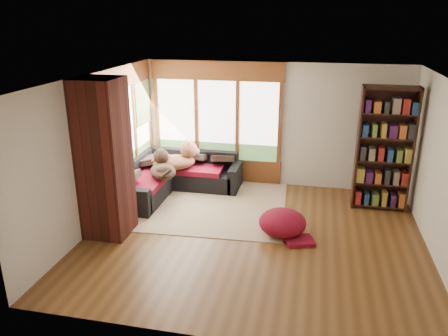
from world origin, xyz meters
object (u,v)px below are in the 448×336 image
at_px(brick_chimney, 104,159).
at_px(bookshelf, 384,149).
at_px(area_rug, 195,203).
at_px(sectional_sofa, 174,176).
at_px(dog_brindle, 162,163).
at_px(dog_tan, 177,154).
at_px(pouf, 283,222).

height_order(brick_chimney, bookshelf, brick_chimney).
distance_m(area_rug, bookshelf, 3.70).
distance_m(sectional_sofa, area_rug, 0.92).
xyz_separation_m(sectional_sofa, bookshelf, (4.09, -0.04, 0.86)).
bearing_deg(sectional_sofa, brick_chimney, -100.20).
bearing_deg(bookshelf, dog_brindle, -173.49).
bearing_deg(dog_tan, dog_brindle, -135.09).
relative_size(brick_chimney, area_rug, 0.74).
xyz_separation_m(pouf, dog_tan, (-2.30, 1.49, 0.56)).
height_order(sectional_sofa, pouf, sectional_sofa).
bearing_deg(dog_brindle, pouf, -138.53).
height_order(pouf, dog_brindle, dog_brindle).
relative_size(pouf, dog_brindle, 0.87).
bearing_deg(brick_chimney, dog_tan, 74.75).
relative_size(brick_chimney, pouf, 3.29).
distance_m(brick_chimney, area_rug, 2.21).
relative_size(sectional_sofa, pouf, 2.78).
height_order(brick_chimney, area_rug, brick_chimney).
distance_m(sectional_sofa, pouf, 2.84).
xyz_separation_m(brick_chimney, dog_tan, (0.55, 2.03, -0.51)).
height_order(area_rug, bookshelf, bookshelf).
bearing_deg(pouf, dog_brindle, 157.75).
relative_size(bookshelf, dog_brindle, 2.55).
bearing_deg(sectional_sofa, area_rug, -42.12).
relative_size(sectional_sofa, bookshelf, 0.95).
height_order(bookshelf, pouf, bookshelf).
xyz_separation_m(area_rug, pouf, (1.78, -0.90, 0.22)).
xyz_separation_m(area_rug, dog_brindle, (-0.66, 0.10, 0.75)).
xyz_separation_m(sectional_sofa, pouf, (2.40, -1.51, -0.08)).
bearing_deg(sectional_sofa, dog_brindle, -92.67).
bearing_deg(bookshelf, pouf, -138.95).
bearing_deg(dog_tan, brick_chimney, -133.36).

